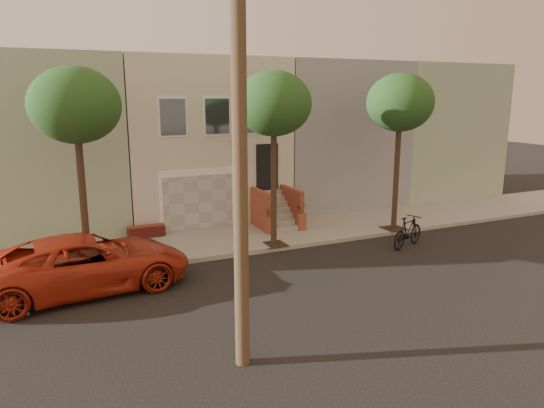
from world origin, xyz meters
name	(u,v)px	position (x,y,z in m)	size (l,w,h in m)	color
ground	(298,289)	(0.00, 0.00, 0.00)	(90.00, 90.00, 0.00)	black
sidewalk	(235,240)	(0.00, 5.35, 0.07)	(40.00, 3.70, 0.15)	gray
house_row	(191,136)	(0.00, 11.19, 3.64)	(33.10, 11.70, 7.00)	beige
tree_left	(75,107)	(-5.50, 3.90, 5.26)	(2.70, 2.57, 6.30)	#2D2116
tree_mid	(274,105)	(1.00, 3.90, 5.26)	(2.70, 2.57, 6.30)	#2D2116
tree_right	(400,104)	(6.50, 3.90, 5.26)	(2.70, 2.57, 6.30)	#2D2116
pickup_truck	(86,263)	(-5.64, 2.51, 0.82)	(2.72, 5.91, 1.64)	#B72E18
motorcycle	(408,232)	(5.65, 1.99, 0.60)	(0.56, 1.99, 1.19)	black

